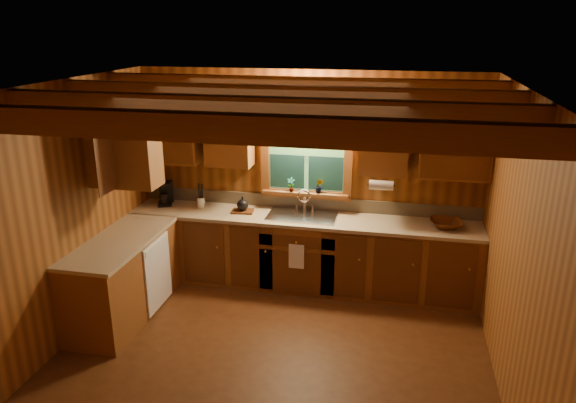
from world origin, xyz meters
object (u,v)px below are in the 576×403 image
at_px(coffee_maker, 165,193).
at_px(cutting_board, 243,211).
at_px(wicker_basket, 446,224).
at_px(sink, 302,220).

bearing_deg(coffee_maker, cutting_board, -27.94).
height_order(coffee_maker, cutting_board, coffee_maker).
xyz_separation_m(cutting_board, wicker_basket, (2.40, -0.01, 0.03)).
xyz_separation_m(coffee_maker, wicker_basket, (3.45, -0.10, -0.10)).
xyz_separation_m(sink, wicker_basket, (1.67, -0.02, 0.09)).
xyz_separation_m(coffee_maker, cutting_board, (1.05, -0.09, -0.14)).
height_order(sink, cutting_board, sink).
relative_size(sink, wicker_basket, 2.28).
relative_size(sink, cutting_board, 3.13).
distance_m(coffee_maker, wicker_basket, 3.46).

